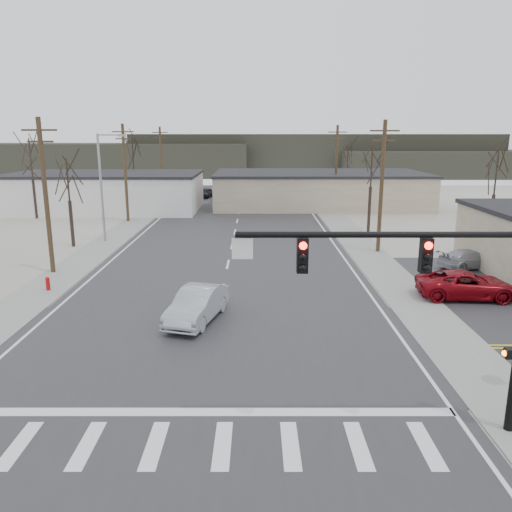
{
  "coord_description": "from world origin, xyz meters",
  "views": [
    {
      "loc": [
        1.99,
        -19.92,
        8.94
      ],
      "look_at": [
        1.98,
        6.01,
        2.6
      ],
      "focal_mm": 35.0,
      "sensor_mm": 36.0,
      "label": 1
    }
  ],
  "objects": [
    {
      "name": "hill_right",
      "position": [
        50.0,
        90.0,
        2.75
      ],
      "size": [
        60.0,
        18.0,
        5.5
      ],
      "primitive_type": "cube",
      "color": "#333026",
      "rests_on": "ground"
    },
    {
      "name": "fire_hydrant",
      "position": [
        -10.2,
        8.0,
        0.45
      ],
      "size": [
        0.24,
        0.24,
        0.87
      ],
      "color": "#A50C0C",
      "rests_on": "ground"
    },
    {
      "name": "hill_center",
      "position": [
        15.0,
        96.0,
        4.5
      ],
      "size": [
        80.0,
        18.0,
        9.0
      ],
      "primitive_type": "cube",
      "color": "#333026",
      "rests_on": "ground"
    },
    {
      "name": "hill_left",
      "position": [
        -35.0,
        92.0,
        3.5
      ],
      "size": [
        70.0,
        18.0,
        7.0
      ],
      "primitive_type": "cube",
      "color": "#333026",
      "rests_on": "ground"
    },
    {
      "name": "building_right_far",
      "position": [
        10.0,
        44.0,
        2.15
      ],
      "size": [
        26.3,
        14.3,
        4.3
      ],
      "color": "#B8A98D",
      "rests_on": "ground"
    },
    {
      "name": "tree_lot",
      "position": [
        22.0,
        22.0,
        5.58
      ],
      "size": [
        3.52,
        3.52,
        7.84
      ],
      "color": "#31271E",
      "rests_on": "ground"
    },
    {
      "name": "ground",
      "position": [
        0.0,
        0.0,
        0.0
      ],
      "size": [
        140.0,
        140.0,
        0.0
      ],
      "primitive_type": "plane",
      "color": "beige",
      "rests_on": "ground"
    },
    {
      "name": "tree_left_far",
      "position": [
        -14.0,
        46.0,
        6.28
      ],
      "size": [
        3.96,
        3.96,
        8.82
      ],
      "color": "#31271E",
      "rests_on": "ground"
    },
    {
      "name": "car_far_b",
      "position": [
        -5.3,
        52.18,
        0.72
      ],
      "size": [
        2.33,
        4.18,
        1.35
      ],
      "primitive_type": "imported",
      "rotation": [
        0.0,
        0.0,
        -0.2
      ],
      "color": "black",
      "rests_on": "main_road"
    },
    {
      "name": "sidewalk_left",
      "position": [
        -10.6,
        20.0,
        0.03
      ],
      "size": [
        3.0,
        90.0,
        0.06
      ],
      "primitive_type": "cube",
      "color": "gray",
      "rests_on": "ground"
    },
    {
      "name": "cross_road",
      "position": [
        0.0,
        0.0,
        0.02
      ],
      "size": [
        90.0,
        10.0,
        0.04
      ],
      "primitive_type": "cube",
      "color": "#2A2A2D",
      "rests_on": "ground"
    },
    {
      "name": "tree_right_far",
      "position": [
        15.0,
        52.0,
        5.58
      ],
      "size": [
        3.52,
        3.52,
        7.84
      ],
      "color": "#31271E",
      "rests_on": "ground"
    },
    {
      "name": "car_parked_silver",
      "position": [
        16.53,
        13.0,
        0.67
      ],
      "size": [
        4.74,
        3.1,
        1.28
      ],
      "primitive_type": "imported",
      "rotation": [
        0.0,
        0.0,
        1.89
      ],
      "color": "#909399",
      "rests_on": "parking_lot"
    },
    {
      "name": "sedan_crossing",
      "position": [
        -0.89,
        3.14,
        0.86
      ],
      "size": [
        2.93,
        5.2,
        1.62
      ],
      "primitive_type": "imported",
      "rotation": [
        0.0,
        0.0,
        -0.26
      ],
      "color": "#979DA1",
      "rests_on": "main_road"
    },
    {
      "name": "tree_right_mid",
      "position": [
        12.5,
        26.0,
        5.93
      ],
      "size": [
        3.74,
        3.74,
        8.33
      ],
      "color": "#31271E",
      "rests_on": "ground"
    },
    {
      "name": "upole_right_a",
      "position": [
        11.5,
        18.0,
        5.22
      ],
      "size": [
        2.2,
        0.3,
        10.0
      ],
      "color": "#493521",
      "rests_on": "ground"
    },
    {
      "name": "sidewalk_right",
      "position": [
        10.6,
        20.0,
        0.03
      ],
      "size": [
        3.0,
        90.0,
        0.06
      ],
      "primitive_type": "cube",
      "color": "gray",
      "rests_on": "ground"
    },
    {
      "name": "upole_left_b",
      "position": [
        -11.5,
        12.0,
        5.22
      ],
      "size": [
        2.2,
        0.3,
        10.0
      ],
      "color": "#493521",
      "rests_on": "ground"
    },
    {
      "name": "traffic_signal_mast",
      "position": [
        7.89,
        -6.2,
        4.67
      ],
      "size": [
        8.95,
        0.43,
        7.2
      ],
      "color": "black",
      "rests_on": "ground"
    },
    {
      "name": "building_left_far",
      "position": [
        -16.0,
        40.0,
        2.26
      ],
      "size": [
        22.3,
        12.3,
        4.5
      ],
      "color": "silver",
      "rests_on": "ground"
    },
    {
      "name": "car_far_a",
      "position": [
        0.58,
        41.62,
        0.86
      ],
      "size": [
        3.66,
        6.02,
        1.63
      ],
      "primitive_type": "imported",
      "rotation": [
        0.0,
        0.0,
        3.4
      ],
      "color": "black",
      "rests_on": "main_road"
    },
    {
      "name": "streetlight_main",
      "position": [
        -10.8,
        22.0,
        5.09
      ],
      "size": [
        2.4,
        0.25,
        9.0
      ],
      "color": "gray",
      "rests_on": "ground"
    },
    {
      "name": "main_road",
      "position": [
        0.0,
        15.0,
        0.02
      ],
      "size": [
        18.0,
        110.0,
        0.05
      ],
      "primitive_type": "cube",
      "color": "#2A2A2D",
      "rests_on": "ground"
    },
    {
      "name": "upole_left_d",
      "position": [
        -11.5,
        52.0,
        5.22
      ],
      "size": [
        2.2,
        0.3,
        10.0
      ],
      "color": "#493521",
      "rests_on": "ground"
    },
    {
      "name": "tree_left_mid",
      "position": [
        -22.0,
        34.0,
        6.28
      ],
      "size": [
        3.96,
        3.96,
        8.82
      ],
      "color": "#31271E",
      "rests_on": "ground"
    },
    {
      "name": "car_parked_red",
      "position": [
        13.73,
        6.66,
        0.79
      ],
      "size": [
        5.57,
        2.84,
        1.51
      ],
      "primitive_type": "imported",
      "rotation": [
        0.0,
        0.0,
        1.51
      ],
      "color": "maroon",
      "rests_on": "parking_lot"
    },
    {
      "name": "upole_right_b",
      "position": [
        11.5,
        40.0,
        5.22
      ],
      "size": [
        2.2,
        0.3,
        10.0
      ],
      "color": "#493521",
      "rests_on": "ground"
    },
    {
      "name": "upole_left_c",
      "position": [
        -11.5,
        32.0,
        5.22
      ],
      "size": [
        2.2,
        0.3,
        10.0
      ],
      "color": "#493521",
      "rests_on": "ground"
    },
    {
      "name": "tree_left_near",
      "position": [
        -13.0,
        20.0,
        5.23
      ],
      "size": [
        3.3,
        3.3,
        7.35
      ],
      "color": "#31271E",
      "rests_on": "ground"
    }
  ]
}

